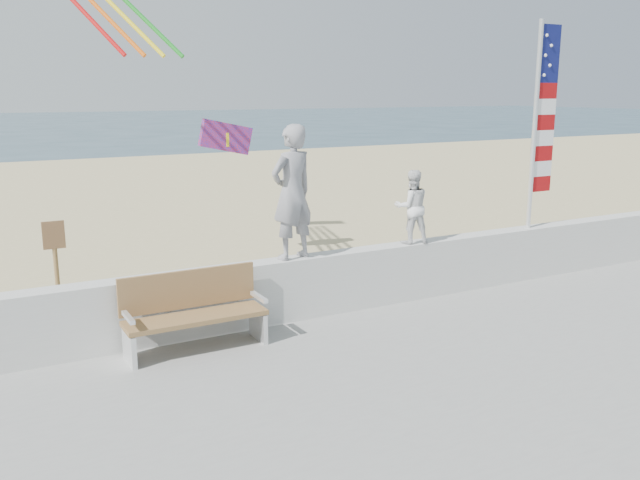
# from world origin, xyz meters

# --- Properties ---
(ground) EXTENTS (220.00, 220.00, 0.00)m
(ground) POSITION_xyz_m (0.00, 0.00, 0.00)
(ground) COLOR #284251
(ground) RESTS_ON ground
(sand) EXTENTS (90.00, 40.00, 0.08)m
(sand) POSITION_xyz_m (0.00, 9.00, 0.04)
(sand) COLOR tan
(sand) RESTS_ON ground
(seawall) EXTENTS (30.00, 0.35, 0.90)m
(seawall) POSITION_xyz_m (0.00, 2.00, 0.63)
(seawall) COLOR silver
(seawall) RESTS_ON boardwalk
(adult) EXTENTS (0.78, 0.61, 1.90)m
(adult) POSITION_xyz_m (-0.14, 2.00, 2.03)
(adult) COLOR gray
(adult) RESTS_ON seawall
(child) EXTENTS (0.66, 0.57, 1.15)m
(child) POSITION_xyz_m (1.94, 2.00, 1.66)
(child) COLOR silver
(child) RESTS_ON seawall
(bench) EXTENTS (1.80, 0.57, 1.00)m
(bench) POSITION_xyz_m (-1.78, 1.55, 0.69)
(bench) COLOR olive
(bench) RESTS_ON boardwalk
(flag) EXTENTS (0.50, 0.08, 3.50)m
(flag) POSITION_xyz_m (4.59, 2.00, 2.99)
(flag) COLOR white
(flag) RESTS_ON seawall
(parafoil_kite) EXTENTS (1.06, 0.42, 0.71)m
(parafoil_kite) POSITION_xyz_m (0.41, 5.92, 2.55)
(parafoil_kite) COLOR red
(parafoil_kite) RESTS_ON ground
(sign) EXTENTS (0.32, 0.07, 1.46)m
(sign) POSITION_xyz_m (-3.07, 4.09, 0.94)
(sign) COLOR olive
(sign) RESTS_ON sand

